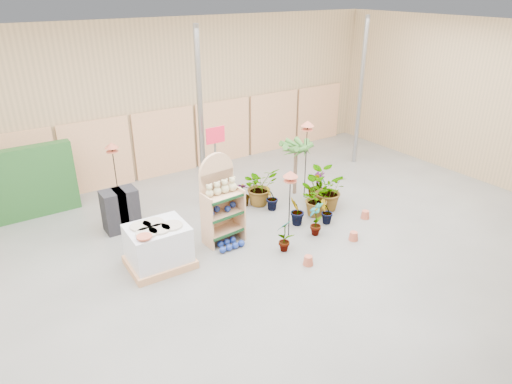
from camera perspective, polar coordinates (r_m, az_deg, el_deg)
room at (r=9.31m, az=0.49°, el=5.10°), size 15.20×12.10×4.70m
display_shelf at (r=10.10m, az=-4.60°, el=-1.22°), size 0.90×0.61×2.05m
teddy_bears at (r=9.88m, az=-4.26°, el=0.50°), size 0.76×0.20×0.32m
gazing_balls_shelf at (r=10.07m, az=-4.25°, el=-2.12°), size 0.75×0.26×0.14m
gazing_balls_floor at (r=10.15m, az=-3.30°, el=-6.58°), size 0.63×0.39×0.15m
pallet_stack at (r=9.55m, az=-12.10°, el=-6.65°), size 1.31×1.10×0.95m
charcoal_planters at (r=11.13m, az=-16.56°, el=-2.17°), size 0.80×0.50×1.00m
trellis_stock at (r=12.41m, az=-26.13°, el=1.11°), size 2.00×0.30×1.80m
offer_sign at (r=11.24m, az=-5.07°, el=5.03°), size 0.50×0.08×2.20m
bird_table_front at (r=10.01m, az=4.33°, el=2.02°), size 0.34×0.34×1.61m
bird_table_right at (r=11.85m, az=6.44°, el=8.16°), size 0.34×0.34×2.14m
bird_table_back at (r=11.78m, az=-17.59°, el=5.34°), size 0.34×0.34×1.79m
palm at (r=12.24m, az=5.04°, el=5.69°), size 0.70×0.70×1.62m
potted_plant_0 at (r=9.90m, az=3.59°, el=-5.34°), size 0.47×0.38×0.78m
potted_plant_1 at (r=10.93m, az=5.13°, el=-2.42°), size 0.53×0.51×0.75m
potted_plant_2 at (r=11.42m, az=7.33°, el=-0.79°), size 1.00×1.05×0.93m
potted_plant_3 at (r=12.16m, az=7.61°, el=0.64°), size 0.56×0.56×0.84m
potted_plant_4 at (r=12.35m, az=8.04°, el=0.78°), size 0.47×0.48×0.76m
potted_plant_5 at (r=11.62m, az=1.93°, el=-0.78°), size 0.47×0.43×0.68m
potted_plant_6 at (r=11.89m, az=0.48°, el=0.76°), size 0.93×0.80×1.03m
potted_plant_8 at (r=10.57m, az=7.49°, el=-3.31°), size 0.50×0.52×0.82m
potted_plant_9 at (r=11.11m, az=8.75°, el=-2.48°), size 0.36×0.30×0.63m
potted_plant_10 at (r=11.71m, az=8.75°, el=0.24°), size 1.29×1.30×1.09m
potted_plant_11 at (r=11.89m, az=-1.62°, el=-0.28°), size 0.50×0.50×0.64m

